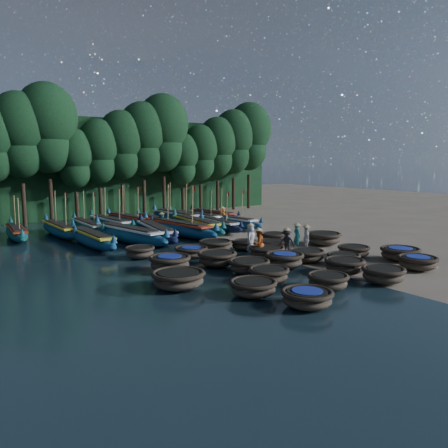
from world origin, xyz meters
TOP-DOWN VIEW (x-y plane):
  - ground at (0.00, 0.00)m, footprint 120.00×120.00m
  - foliage_wall at (0.00, 23.50)m, footprint 40.00×3.00m
  - coracle_1 at (-4.91, -9.76)m, footprint 2.07×2.07m
  - coracle_2 at (-2.42, -8.64)m, footprint 2.24×2.24m
  - coracle_3 at (0.53, -9.41)m, footprint 2.03×2.03m
  - coracle_4 at (4.21, -8.96)m, footprint 2.44×2.44m
  - coracle_5 at (-5.67, -7.41)m, footprint 2.04×2.04m
  - coracle_6 at (-3.89, -6.39)m, footprint 1.92×1.92m
  - coracle_7 at (0.42, -7.26)m, footprint 2.39×2.39m
  - coracle_8 at (1.97, -5.94)m, footprint 1.82×1.82m
  - coracle_9 at (5.50, -7.13)m, footprint 2.54×2.54m
  - coracle_10 at (-7.69, -4.60)m, footprint 2.93×2.93m
  - coracle_11 at (-3.41, -4.34)m, footprint 2.14×2.14m
  - coracle_12 at (-1.25, -4.65)m, footprint 2.34×2.34m
  - coracle_13 at (0.86, -4.22)m, footprint 2.06×2.06m
  - coracle_14 at (4.03, -5.01)m, footprint 2.14×2.14m
  - coracle_15 at (-6.52, -1.70)m, footprint 2.19×2.19m
  - coracle_16 at (-3.89, -2.17)m, footprint 2.15×2.15m
  - coracle_17 at (-0.42, -2.29)m, footprint 2.58×2.58m
  - coracle_18 at (1.60, -0.58)m, footprint 2.26×2.26m
  - coracle_19 at (5.50, -1.34)m, footprint 2.62×2.62m
  - coracle_20 at (-6.45, 2.08)m, footprint 1.80×1.80m
  - coracle_21 at (-3.92, 0.45)m, footprint 2.03×2.03m
  - coracle_22 at (-1.85, 0.95)m, footprint 2.29×2.29m
  - coracle_23 at (0.06, 0.47)m, footprint 1.93×1.93m
  - coracle_24 at (3.30, 1.21)m, footprint 2.17×2.17m
  - long_boat_2 at (-7.52, 7.31)m, footprint 1.48×8.26m
  - long_boat_3 at (-4.93, 7.20)m, footprint 3.01×8.99m
  - long_boat_4 at (-2.83, 7.10)m, footprint 2.93×8.57m
  - long_boat_5 at (-0.78, 7.57)m, footprint 2.81×9.06m
  - long_boat_6 at (1.28, 8.15)m, footprint 2.44×8.99m
  - long_boat_7 at (3.25, 8.12)m, footprint 1.91×7.62m
  - long_boat_8 at (4.98, 8.72)m, footprint 2.27×7.76m
  - long_boat_9 at (-11.02, 13.39)m, footprint 1.81×7.33m
  - long_boat_10 at (-8.14, 12.66)m, footprint 1.48×8.02m
  - long_boat_11 at (-5.89, 12.95)m, footprint 1.54×7.80m
  - long_boat_12 at (-3.76, 13.54)m, footprint 2.00×8.10m
  - long_boat_13 at (-1.90, 14.12)m, footprint 2.06×8.34m
  - long_boat_14 at (0.04, 13.61)m, footprint 1.95×7.25m
  - long_boat_15 at (2.65, 13.83)m, footprint 1.80×8.69m
  - long_boat_16 at (3.83, 12.21)m, footprint 2.54×8.19m
  - long_boat_17 at (6.70, 13.61)m, footprint 2.01×7.43m
  - fisherman_0 at (0.06, -0.20)m, footprint 1.02×0.94m
  - fisherman_1 at (3.30, -1.02)m, footprint 0.52×0.61m
  - fisherman_2 at (-0.76, -1.91)m, footprint 0.93×0.78m
  - fisherman_3 at (1.19, -2.27)m, footprint 0.96×1.20m
  - fisherman_4 at (2.66, -2.46)m, footprint 0.89×1.05m
  - fisherman_5 at (-0.90, 9.92)m, footprint 1.39×1.25m
  - fisherman_6 at (5.36, 10.26)m, footprint 0.67×0.87m
  - tree_3 at (-9.10, 20.00)m, footprint 4.92×4.92m
  - tree_4 at (-6.80, 20.00)m, footprint 5.34×5.34m
  - tree_5 at (-4.50, 20.00)m, footprint 3.68×3.68m
  - tree_6 at (-2.20, 20.00)m, footprint 4.09×4.09m
  - tree_7 at (0.10, 20.00)m, footprint 4.51×4.51m
  - tree_8 at (2.40, 20.00)m, footprint 4.92×4.92m
  - tree_9 at (4.70, 20.00)m, footprint 5.34×5.34m
  - tree_10 at (7.00, 20.00)m, footprint 3.68×3.68m
  - tree_11 at (9.30, 20.00)m, footprint 4.09×4.09m
  - tree_12 at (11.60, 20.00)m, footprint 4.51×4.51m
  - tree_13 at (13.90, 20.00)m, footprint 4.92×4.92m
  - tree_14 at (16.20, 20.00)m, footprint 5.34×5.34m

SIDE VIEW (x-z plane):
  - ground at x=0.00m, z-range 0.00..0.00m
  - coracle_8 at x=1.97m, z-range 0.04..0.67m
  - coracle_23 at x=0.06m, z-range 0.05..0.68m
  - coracle_18 at x=1.60m, z-range 0.05..0.69m
  - coracle_21 at x=-3.92m, z-range 0.05..0.70m
  - coracle_14 at x=4.03m, z-range 0.05..0.73m
  - coracle_5 at x=-5.67m, z-range 0.05..0.73m
  - coracle_13 at x=0.86m, z-range 0.05..0.74m
  - coracle_24 at x=3.30m, z-range 0.05..0.75m
  - coracle_20 at x=-6.45m, z-range 0.05..0.76m
  - coracle_1 at x=-4.91m, z-range 0.05..0.76m
  - coracle_17 at x=-0.42m, z-range 0.05..0.76m
  - coracle_11 at x=-3.41m, z-range 0.05..0.76m
  - coracle_2 at x=-2.42m, z-range 0.05..0.78m
  - coracle_4 at x=4.21m, z-range 0.06..0.79m
  - coracle_9 at x=5.50m, z-range 0.06..0.80m
  - coracle_22 at x=-1.85m, z-range 0.05..0.80m
  - coracle_3 at x=0.53m, z-range 0.05..0.81m
  - coracle_6 at x=-3.89m, z-range 0.06..0.82m
  - coracle_7 at x=0.42m, z-range 0.06..0.84m
  - coracle_10 at x=-7.69m, z-range 0.06..0.86m
  - coracle_16 at x=-3.89m, z-range 0.06..0.85m
  - coracle_12 at x=-1.25m, z-range 0.07..0.89m
  - coracle_19 at x=5.50m, z-range 0.06..0.91m
  - coracle_15 at x=-6.52m, z-range 0.07..0.91m
  - long_boat_14 at x=0.04m, z-range -0.15..1.13m
  - long_boat_9 at x=-11.02m, z-range -1.07..2.06m
  - long_boat_17 at x=6.70m, z-range -0.16..1.16m
  - long_boat_7 at x=3.25m, z-range -1.11..2.14m
  - long_boat_11 at x=-5.89m, z-range -1.13..2.18m
  - long_boat_8 at x=4.98m, z-range -1.13..2.19m
  - long_boat_10 at x=-8.14m, z-range -1.16..2.24m
  - long_boat_12 at x=-3.76m, z-range -1.18..2.27m
  - long_boat_2 at x=-7.52m, z-range -0.17..1.28m
  - long_boat_16 at x=3.83m, z-range -0.17..1.28m
  - long_boat_13 at x=-1.90m, z-range -1.21..2.34m
  - long_boat_4 at x=-2.83m, z-range -0.18..1.35m
  - long_boat_15 at x=2.65m, z-range -1.26..2.43m
  - long_boat_6 at x=1.28m, z-range -0.19..1.40m
  - long_boat_3 at x=-4.93m, z-range -0.19..1.41m
  - long_boat_5 at x=-0.78m, z-range -1.33..2.56m
  - fisherman_5 at x=-0.90m, z-range -0.06..1.68m
  - fisherman_3 at x=1.19m, z-range -0.06..1.76m
  - fisherman_6 at x=5.36m, z-range -0.03..1.76m
  - fisherman_1 at x=3.30m, z-range 0.01..1.79m
  - fisherman_4 at x=2.66m, z-range -0.04..1.85m
  - fisherman_2 at x=-0.76m, z-range -0.05..1.88m
  - fisherman_0 at x=0.06m, z-range -0.05..1.90m
  - foliage_wall at x=0.00m, z-range 0.00..10.00m
  - tree_5 at x=-4.50m, z-range 1.63..10.31m
  - tree_10 at x=7.00m, z-range 1.63..10.31m
  - tree_6 at x=-2.20m, z-range 1.82..11.47m
  - tree_11 at x=9.30m, z-range 1.82..11.47m
  - tree_7 at x=0.10m, z-range 2.01..12.64m
  - tree_12 at x=11.60m, z-range 2.01..12.64m
  - tree_3 at x=-9.10m, z-range 2.19..13.80m
  - tree_8 at x=2.40m, z-range 2.19..13.80m
  - tree_13 at x=13.90m, z-range 2.19..13.80m
  - tree_4 at x=-6.80m, z-range 2.38..14.96m
  - tree_9 at x=4.70m, z-range 2.38..14.96m
  - tree_14 at x=16.20m, z-range 2.38..14.96m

